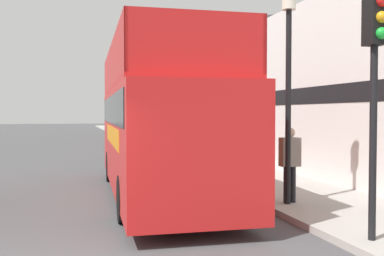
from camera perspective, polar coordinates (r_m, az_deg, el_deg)
The scene contains 10 objects.
ground_plane at distance 26.83m, azimuth -16.29°, elevation -2.95°, with size 144.00×144.00×0.00m, color #4C4C4F.
sidewalk at distance 24.55m, azimuth -1.36°, elevation -3.16°, with size 3.20×108.00×0.14m.
brick_terrace_rear at distance 33.79m, azimuth 2.83°, elevation 6.00°, with size 6.00×25.65×9.31m.
tour_bus at distance 12.17m, azimuth -4.31°, elevation -0.08°, with size 2.91×9.67×4.00m.
parked_car_ahead_of_bus at distance 19.92m, azimuth -6.20°, elevation -2.59°, with size 1.91×4.15×1.43m.
pedestrian_third at distance 10.73m, azimuth 12.32°, elevation -3.67°, with size 0.46×0.25×1.76m.
traffic_signal at distance 7.94m, azimuth 22.23°, elevation 7.99°, with size 0.28×0.42×4.04m.
lamp_post_nearest at distance 10.61m, azimuth 12.17°, elevation 9.44°, with size 0.35×0.35×5.11m.
lamp_post_second at distance 18.14m, azimuth -0.12°, elevation 5.64°, with size 0.35×0.35×4.76m.
lamp_post_third at distance 26.04m, azimuth -4.96°, elevation 4.25°, with size 0.35×0.35×4.58m.
Camera 1 is at (0.45, -5.73, 2.23)m, focal length 42.00 mm.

